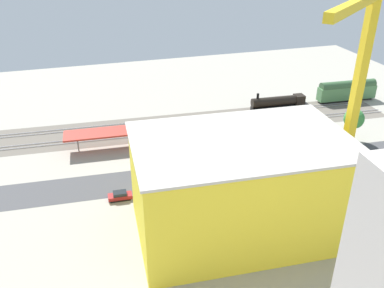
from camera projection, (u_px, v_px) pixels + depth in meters
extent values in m
plane|color=#9E998C|center=(227.00, 160.00, 90.93)|extent=(160.19, 160.19, 0.00)
cube|color=#665E54|center=(200.00, 123.00, 107.66)|extent=(100.79, 20.30, 0.01)
cube|color=#424244|center=(234.00, 170.00, 87.17)|extent=(100.47, 14.70, 0.01)
cube|color=#9E9EA8|center=(196.00, 117.00, 111.00)|extent=(99.96, 5.84, 0.12)
cube|color=#9E9EA8|center=(197.00, 119.00, 109.78)|extent=(99.96, 5.84, 0.12)
cube|color=#9E9EA8|center=(203.00, 127.00, 105.38)|extent=(99.96, 5.84, 0.12)
cube|color=#9E9EA8|center=(205.00, 129.00, 104.15)|extent=(99.96, 5.84, 0.12)
cube|color=#A82D23|center=(191.00, 124.00, 97.87)|extent=(58.11, 8.70, 0.40)
cylinder|color=slate|center=(292.00, 122.00, 104.07)|extent=(0.30, 0.30, 3.74)
cylinder|color=slate|center=(226.00, 129.00, 100.58)|extent=(0.30, 0.30, 3.74)
cylinder|color=slate|center=(155.00, 136.00, 97.08)|extent=(0.30, 0.30, 3.74)
cylinder|color=slate|center=(78.00, 144.00, 93.58)|extent=(0.30, 0.30, 3.74)
cube|color=black|center=(280.00, 107.00, 116.33)|extent=(16.56, 3.25, 1.00)
cylinder|color=black|center=(276.00, 101.00, 115.24)|extent=(14.00, 3.36, 2.57)
cube|color=black|center=(299.00, 101.00, 116.88)|extent=(2.73, 2.92, 3.52)
cylinder|color=black|center=(258.00, 96.00, 113.23)|extent=(0.70, 0.70, 1.40)
cube|color=black|center=(345.00, 100.00, 121.73)|extent=(15.83, 3.19, 0.60)
cube|color=#4C7F4C|center=(347.00, 93.00, 120.72)|extent=(17.61, 3.86, 3.76)
cylinder|color=#355935|center=(348.00, 86.00, 119.74)|extent=(16.91, 3.82, 2.87)
cube|color=black|center=(292.00, 168.00, 87.52)|extent=(3.85, 1.84, 0.30)
cube|color=maroon|center=(292.00, 166.00, 87.27)|extent=(4.58, 1.92, 0.76)
cube|color=#1E2328|center=(293.00, 163.00, 86.96)|extent=(2.57, 1.67, 0.61)
cube|color=black|center=(265.00, 173.00, 85.77)|extent=(3.54, 1.99, 0.30)
cube|color=navy|center=(265.00, 170.00, 85.50)|extent=(4.19, 2.12, 0.88)
cube|color=#1E2328|center=(265.00, 167.00, 85.15)|extent=(2.40, 1.75, 0.61)
cube|color=black|center=(239.00, 177.00, 84.44)|extent=(3.63, 2.02, 0.30)
cube|color=silver|center=(239.00, 174.00, 84.17)|extent=(4.30, 2.15, 0.89)
cube|color=#1E2328|center=(239.00, 171.00, 83.82)|extent=(2.46, 1.76, 0.61)
cube|color=black|center=(209.00, 183.00, 82.44)|extent=(3.39, 1.73, 0.30)
cube|color=#474C51|center=(209.00, 180.00, 82.18)|extent=(4.03, 1.81, 0.87)
cube|color=#1E2328|center=(209.00, 177.00, 81.85)|extent=(2.27, 1.57, 0.54)
cube|color=black|center=(181.00, 185.00, 81.59)|extent=(3.90, 1.92, 0.30)
cube|color=maroon|center=(181.00, 183.00, 81.33)|extent=(4.63, 2.04, 0.86)
cube|color=#1E2328|center=(181.00, 180.00, 81.01)|extent=(2.63, 1.70, 0.51)
cube|color=black|center=(154.00, 191.00, 79.80)|extent=(3.98, 2.10, 0.30)
cube|color=navy|center=(154.00, 188.00, 79.53)|extent=(4.71, 2.24, 0.90)
cube|color=#1E2328|center=(154.00, 185.00, 79.17)|extent=(2.69, 1.84, 0.66)
cube|color=black|center=(120.00, 198.00, 77.64)|extent=(3.79, 1.97, 0.30)
cube|color=maroon|center=(120.00, 196.00, 77.41)|extent=(4.50, 2.08, 0.70)
cube|color=#1E2328|center=(120.00, 193.00, 77.11)|extent=(2.55, 1.76, 0.59)
cube|color=yellow|center=(239.00, 188.00, 66.31)|extent=(33.65, 21.99, 16.44)
cube|color=#B7B2A8|center=(242.00, 141.00, 62.42)|extent=(34.28, 22.63, 0.40)
cube|color=gray|center=(336.00, 203.00, 75.65)|extent=(3.60, 3.60, 1.20)
cube|color=yellow|center=(352.00, 115.00, 67.63)|extent=(1.40, 1.40, 35.89)
cube|color=yellow|center=(359.00, 3.00, 52.54)|extent=(19.19, 16.03, 1.20)
cube|color=black|center=(195.00, 179.00, 83.44)|extent=(9.67, 2.39, 0.50)
cube|color=white|center=(200.00, 170.00, 82.88)|extent=(7.53, 2.64, 3.11)
cube|color=#334C8C|center=(177.00, 176.00, 81.85)|extent=(2.16, 2.61, 2.20)
cylinder|color=brown|center=(265.00, 149.00, 92.63)|extent=(0.52, 0.52, 2.52)
sphere|color=#38843D|center=(266.00, 137.00, 91.30)|extent=(4.63, 4.63, 4.63)
cylinder|color=brown|center=(265.00, 149.00, 92.69)|extent=(0.53, 0.53, 2.59)
sphere|color=#28662D|center=(266.00, 136.00, 91.22)|extent=(5.38, 5.38, 5.38)
cylinder|color=brown|center=(300.00, 141.00, 95.93)|extent=(0.48, 0.48, 2.79)
sphere|color=#28662D|center=(302.00, 126.00, 94.27)|extent=(6.33, 6.33, 6.33)
cylinder|color=brown|center=(351.00, 132.00, 98.58)|extent=(0.43, 0.43, 3.81)
sphere|color=#38843D|center=(354.00, 119.00, 96.95)|extent=(4.69, 4.69, 4.69)
cylinder|color=brown|center=(302.00, 141.00, 95.42)|extent=(0.39, 0.39, 3.06)
sphere|color=#2D7233|center=(303.00, 128.00, 93.88)|extent=(5.15, 5.15, 5.15)
cylinder|color=#333333|center=(205.00, 150.00, 88.57)|extent=(0.16, 0.16, 6.10)
cube|color=black|center=(205.00, 135.00, 86.95)|extent=(0.36, 0.36, 0.90)
sphere|color=green|center=(204.00, 135.00, 86.89)|extent=(0.20, 0.20, 0.20)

